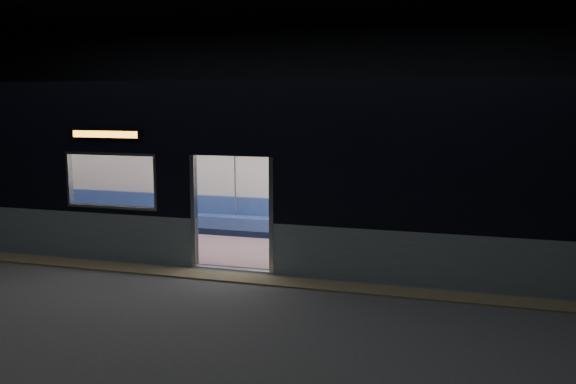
% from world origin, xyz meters
% --- Properties ---
extents(station_floor, '(24.00, 14.00, 0.01)m').
position_xyz_m(station_floor, '(0.00, 0.00, -0.01)').
color(station_floor, '#47494C').
rests_on(station_floor, ground).
extents(station_envelope, '(24.00, 14.00, 5.00)m').
position_xyz_m(station_envelope, '(0.00, 0.00, 3.66)').
color(station_envelope, black).
rests_on(station_envelope, station_floor).
extents(tactile_strip, '(22.80, 0.50, 0.03)m').
position_xyz_m(tactile_strip, '(0.00, 0.55, 0.01)').
color(tactile_strip, '#8C7F59').
rests_on(tactile_strip, station_floor).
extents(metro_car, '(18.00, 3.04, 3.35)m').
position_xyz_m(metro_car, '(-0.00, 2.54, 1.85)').
color(metro_car, '#8697A0').
rests_on(metro_car, station_floor).
extents(passenger, '(0.38, 0.66, 1.34)m').
position_xyz_m(passenger, '(4.80, 3.55, 0.78)').
color(passenger, black).
rests_on(passenger, metro_car).
extents(handbag, '(0.31, 0.27, 0.14)m').
position_xyz_m(handbag, '(4.77, 3.33, 0.68)').
color(handbag, black).
rests_on(handbag, passenger).
extents(transit_map, '(0.92, 0.03, 0.60)m').
position_xyz_m(transit_map, '(3.02, 3.85, 1.45)').
color(transit_map, white).
rests_on(transit_map, metro_car).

